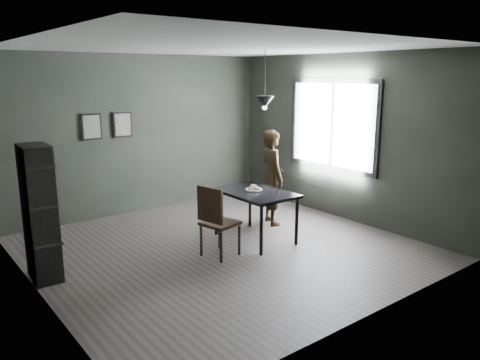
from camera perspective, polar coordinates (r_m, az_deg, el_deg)
ground at (r=6.83m, az=-2.08°, el=-8.28°), size 5.00×5.00×0.00m
back_wall at (r=8.59m, az=-12.01°, el=5.46°), size 5.00×0.10×2.80m
ceiling at (r=6.38m, az=-2.29°, el=15.90°), size 5.00×5.00×0.02m
window_assembly at (r=8.24m, az=11.16°, el=6.60°), size 0.04×1.96×1.56m
cafe_table at (r=6.97m, az=1.88°, el=-2.03°), size 0.80×1.20×0.75m
white_plate at (r=7.01m, az=1.70°, el=-1.23°), size 0.23×0.23×0.01m
donut_pile at (r=7.00m, az=1.70°, el=-0.94°), size 0.19×0.14×0.08m
woman at (r=7.73m, az=3.94°, el=0.33°), size 0.55×0.67×1.58m
wood_chair at (r=6.32m, az=-3.01°, el=-4.56°), size 0.51×0.51×1.00m
shelf_unit at (r=6.08m, az=-23.23°, el=-3.78°), size 0.34×0.57×1.65m
pendant_lamp at (r=6.99m, az=3.03°, el=9.47°), size 0.28×0.28×0.86m
framed_print_left at (r=8.19m, az=-17.66°, el=6.21°), size 0.34×0.04×0.44m
framed_print_right at (r=8.40m, az=-14.13°, el=6.57°), size 0.34×0.04×0.44m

